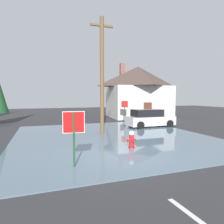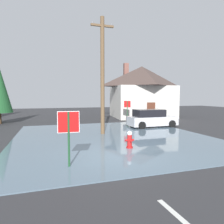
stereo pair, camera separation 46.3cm
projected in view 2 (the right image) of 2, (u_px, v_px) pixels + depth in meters
The scene contains 9 objects.
ground_plane at pixel (119, 158), 8.89m from camera, with size 80.00×80.00×0.10m, color #2D2D30.
flood_puddle at pixel (112, 137), 13.21m from camera, with size 12.32×13.24×0.04m, color slate.
lane_stop_bar at pixel (120, 170), 7.27m from camera, with size 3.47×0.30×0.01m, color silver.
stop_sign_near at pixel (69, 128), 7.40m from camera, with size 0.81×0.08×2.13m.
fire_hydrant at pixel (130, 140), 10.18m from camera, with size 0.46×0.40×0.92m.
utility_pole at pixel (102, 74), 13.81m from camera, with size 1.60×0.28×8.09m.
stop_sign_far at pixel (127, 107), 20.62m from camera, with size 0.67×0.30×2.25m.
house at pixel (142, 91), 25.91m from camera, with size 8.43×7.65×7.08m.
parked_car at pixel (151, 119), 17.41m from camera, with size 4.22×1.96×1.56m.
Camera 2 is at (-2.91, -8.21, 2.67)m, focal length 31.95 mm.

